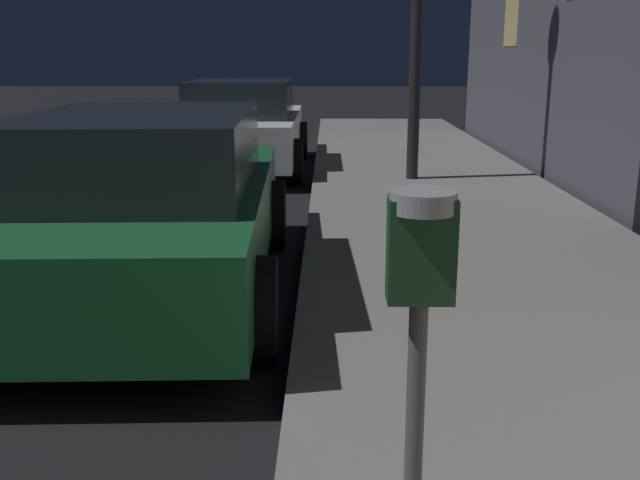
{
  "coord_description": "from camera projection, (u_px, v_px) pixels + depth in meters",
  "views": [
    {
      "loc": [
        4.22,
        -1.26,
        1.85
      ],
      "look_at": [
        4.18,
        1.87,
        1.03
      ],
      "focal_mm": 40.52,
      "sensor_mm": 36.0,
      "label": 1
    }
  ],
  "objects": [
    {
      "name": "car_white",
      "position": [
        243.0,
        127.0,
        11.46
      ],
      "size": [
        1.99,
        4.15,
        1.43
      ],
      "color": "silver",
      "rests_on": "ground"
    },
    {
      "name": "parking_meter",
      "position": [
        419.0,
        301.0,
        2.07
      ],
      "size": [
        0.19,
        0.19,
        1.33
      ],
      "color": "#59595B",
      "rests_on": "sidewalk"
    },
    {
      "name": "car_green",
      "position": [
        150.0,
        205.0,
        5.51
      ],
      "size": [
        2.14,
        4.35,
        1.43
      ],
      "color": "#19592D",
      "rests_on": "ground"
    }
  ]
}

